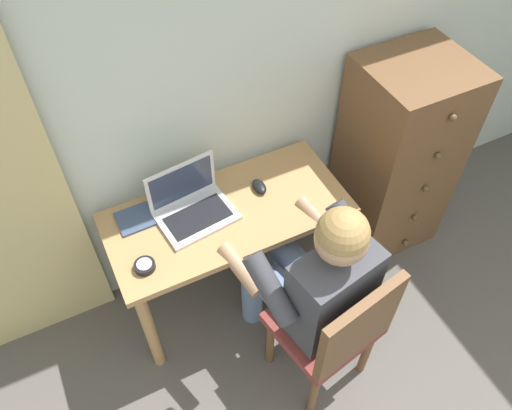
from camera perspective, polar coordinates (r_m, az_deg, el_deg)
The scene contains 9 objects.
wall_back at distance 2.31m, azimuth -1.32°, elevation 15.82°, with size 4.80×0.05×2.50m, color silver.
desk at distance 2.46m, azimuth -3.13°, elevation -2.55°, with size 1.13×0.53×0.72m.
dresser at distance 2.89m, azimuth 15.41°, elevation 5.09°, with size 0.52×0.51×1.18m.
chair at distance 2.30m, azimuth 8.83°, elevation -13.50°, with size 0.49×0.47×0.89m.
person_seated at distance 2.21m, azimuth 6.21°, elevation -8.01°, with size 0.60×0.64×1.21m.
laptop at distance 2.34m, azimuth -7.21°, elevation 0.03°, with size 0.37×0.29×0.24m.
computer_mouse at distance 2.44m, azimuth 0.36°, elevation 2.07°, with size 0.06×0.10×0.03m, color black.
desk_clock at distance 2.21m, azimuth -12.32°, elevation -6.66°, with size 0.09×0.09×0.03m.
notebook_pad at distance 2.39m, azimuth -12.81°, elevation -1.33°, with size 0.21×0.15×0.01m, color #3D4C6B.
Camera 1 is at (-0.81, 0.46, 2.53)m, focal length 35.81 mm.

